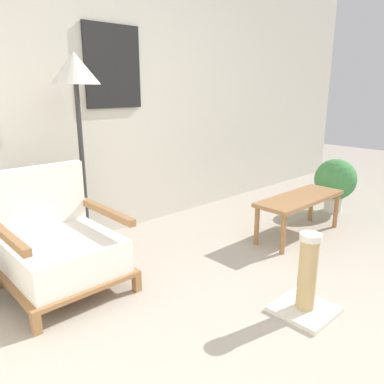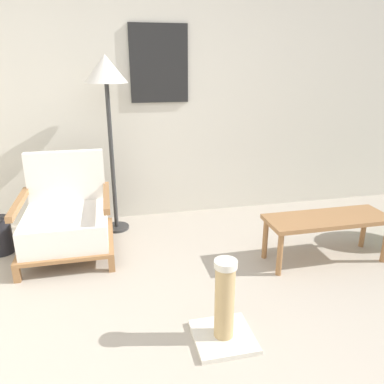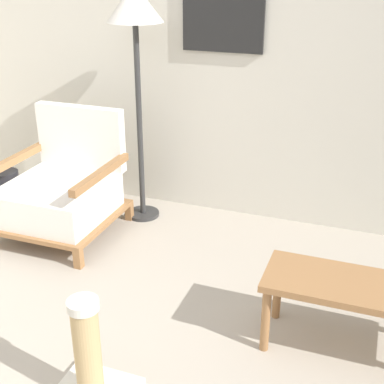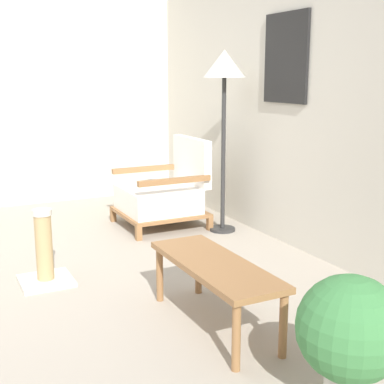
{
  "view_description": "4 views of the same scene",
  "coord_description": "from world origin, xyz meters",
  "px_view_note": "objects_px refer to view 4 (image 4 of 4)",
  "views": [
    {
      "loc": [
        -1.88,
        -0.62,
        1.37
      ],
      "look_at": [
        0.12,
        1.53,
        0.55
      ],
      "focal_mm": 35.0,
      "sensor_mm": 36.0,
      "label": 1
    },
    {
      "loc": [
        -0.53,
        -1.32,
        1.56
      ],
      "look_at": [
        0.12,
        1.53,
        0.55
      ],
      "focal_mm": 35.0,
      "sensor_mm": 36.0,
      "label": 2
    },
    {
      "loc": [
        1.09,
        -1.09,
        1.79
      ],
      "look_at": [
        0.12,
        1.53,
        0.55
      ],
      "focal_mm": 50.0,
      "sensor_mm": 36.0,
      "label": 3
    },
    {
      "loc": [
        3.64,
        -0.24,
        1.41
      ],
      "look_at": [
        0.12,
        1.53,
        0.55
      ],
      "focal_mm": 50.0,
      "sensor_mm": 36.0,
      "label": 4
    }
  ],
  "objects_px": {
    "floor_lamp": "(224,76)",
    "coffee_table": "(215,271)",
    "scratching_post": "(45,257)",
    "armchair": "(164,194)",
    "vase": "(153,196)",
    "potted_plant": "(350,332)"
  },
  "relations": [
    {
      "from": "coffee_table",
      "to": "floor_lamp",
      "type": "bearing_deg",
      "value": 148.74
    },
    {
      "from": "vase",
      "to": "coffee_table",
      "type": "bearing_deg",
      "value": -15.3
    },
    {
      "from": "scratching_post",
      "to": "armchair",
      "type": "bearing_deg",
      "value": 126.38
    },
    {
      "from": "vase",
      "to": "floor_lamp",
      "type": "bearing_deg",
      "value": 16.14
    },
    {
      "from": "potted_plant",
      "to": "scratching_post",
      "type": "distance_m",
      "value": 2.21
    },
    {
      "from": "floor_lamp",
      "to": "vase",
      "type": "height_order",
      "value": "floor_lamp"
    },
    {
      "from": "potted_plant",
      "to": "vase",
      "type": "bearing_deg",
      "value": 170.55
    },
    {
      "from": "coffee_table",
      "to": "vase",
      "type": "xyz_separation_m",
      "value": [
        -2.65,
        0.72,
        -0.17
      ]
    },
    {
      "from": "coffee_table",
      "to": "potted_plant",
      "type": "bearing_deg",
      "value": 7.71
    },
    {
      "from": "armchair",
      "to": "scratching_post",
      "type": "bearing_deg",
      "value": -53.62
    },
    {
      "from": "floor_lamp",
      "to": "coffee_table",
      "type": "bearing_deg",
      "value": -31.26
    },
    {
      "from": "vase",
      "to": "potted_plant",
      "type": "distance_m",
      "value": 3.64
    },
    {
      "from": "coffee_table",
      "to": "vase",
      "type": "bearing_deg",
      "value": 164.7
    },
    {
      "from": "floor_lamp",
      "to": "coffee_table",
      "type": "distance_m",
      "value": 2.22
    },
    {
      "from": "coffee_table",
      "to": "scratching_post",
      "type": "bearing_deg",
      "value": -146.34
    },
    {
      "from": "floor_lamp",
      "to": "vase",
      "type": "relative_size",
      "value": 5.06
    },
    {
      "from": "armchair",
      "to": "vase",
      "type": "distance_m",
      "value": 0.6
    },
    {
      "from": "scratching_post",
      "to": "potted_plant",
      "type": "bearing_deg",
      "value": 22.84
    },
    {
      "from": "floor_lamp",
      "to": "potted_plant",
      "type": "relative_size",
      "value": 2.7
    },
    {
      "from": "armchair",
      "to": "scratching_post",
      "type": "relative_size",
      "value": 1.57
    },
    {
      "from": "vase",
      "to": "scratching_post",
      "type": "xyz_separation_m",
      "value": [
        1.55,
        -1.45,
        0.03
      ]
    },
    {
      "from": "coffee_table",
      "to": "scratching_post",
      "type": "distance_m",
      "value": 1.32
    }
  ]
}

